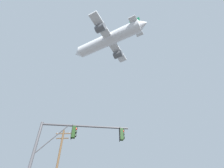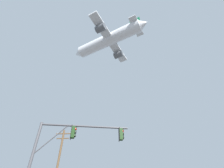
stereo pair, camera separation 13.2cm
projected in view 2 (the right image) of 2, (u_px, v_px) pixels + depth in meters
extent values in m
cylinder|color=#4C4C51|center=(85.00, 126.00, 12.86)|extent=(6.65, 1.31, 0.15)
cylinder|color=#4C4C51|center=(52.00, 139.00, 11.96)|extent=(2.06, 0.44, 2.27)
cube|color=#193814|center=(121.00, 134.00, 12.79)|extent=(0.31, 0.36, 0.90)
cylinder|color=#193814|center=(121.00, 128.00, 13.10)|extent=(0.05, 0.05, 0.12)
cube|color=black|center=(119.00, 134.00, 12.77)|extent=(0.10, 0.46, 1.04)
sphere|color=red|center=(123.00, 131.00, 12.97)|extent=(0.20, 0.20, 0.20)
cylinder|color=#193814|center=(123.00, 130.00, 13.01)|extent=(0.08, 0.21, 0.21)
sphere|color=black|center=(123.00, 135.00, 12.79)|extent=(0.20, 0.20, 0.20)
cylinder|color=#193814|center=(124.00, 134.00, 12.84)|extent=(0.08, 0.21, 0.21)
sphere|color=black|center=(123.00, 138.00, 12.62)|extent=(0.20, 0.20, 0.20)
cylinder|color=#193814|center=(124.00, 137.00, 12.66)|extent=(0.08, 0.21, 0.21)
cube|color=#193814|center=(73.00, 132.00, 12.45)|extent=(0.31, 0.36, 0.90)
cylinder|color=#193814|center=(74.00, 126.00, 12.77)|extent=(0.05, 0.05, 0.12)
cube|color=black|center=(71.00, 132.00, 12.44)|extent=(0.10, 0.46, 1.04)
sphere|color=red|center=(76.00, 129.00, 12.63)|extent=(0.20, 0.20, 0.20)
cylinder|color=#193814|center=(77.00, 128.00, 12.68)|extent=(0.08, 0.21, 0.21)
sphere|color=black|center=(75.00, 132.00, 12.46)|extent=(0.20, 0.20, 0.20)
cylinder|color=#193814|center=(76.00, 132.00, 12.50)|extent=(0.08, 0.21, 0.21)
sphere|color=black|center=(75.00, 136.00, 12.28)|extent=(0.20, 0.20, 0.20)
cylinder|color=#193814|center=(76.00, 135.00, 12.33)|extent=(0.08, 0.21, 0.21)
cube|color=brown|center=(64.00, 134.00, 23.90)|extent=(2.20, 0.12, 0.12)
cube|color=brown|center=(63.00, 138.00, 23.47)|extent=(1.80, 0.12, 0.12)
cylinder|color=gray|center=(58.00, 133.00, 24.02)|extent=(0.10, 0.10, 0.18)
cylinder|color=gray|center=(70.00, 133.00, 23.94)|extent=(0.10, 0.10, 0.18)
cylinder|color=white|center=(109.00, 40.00, 48.04)|extent=(19.39, 11.60, 3.52)
cone|color=white|center=(79.00, 54.00, 52.14)|extent=(3.61, 4.05, 3.34)
cone|color=white|center=(144.00, 24.00, 43.97)|extent=(3.26, 3.64, 2.99)
cube|color=silver|center=(110.00, 40.00, 47.50)|extent=(10.14, 17.93, 0.40)
cylinder|color=#595B60|center=(101.00, 28.00, 43.25)|extent=(3.23, 2.91, 1.98)
cylinder|color=#595B60|center=(118.00, 55.00, 50.44)|extent=(3.23, 2.91, 1.98)
cube|color=#0C5933|center=(135.00, 23.00, 46.07)|extent=(2.90, 1.55, 4.17)
cube|color=silver|center=(136.00, 26.00, 44.96)|extent=(4.60, 6.81, 0.22)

